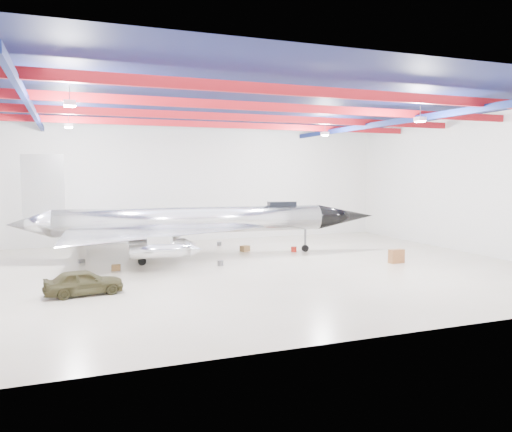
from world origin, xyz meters
name	(u,v)px	position (x,y,z in m)	size (l,w,h in m)	color
floor	(234,270)	(0.00, 0.00, 0.00)	(40.00, 40.00, 0.00)	#BDB296
wall_back	(184,183)	(0.00, 15.00, 5.50)	(40.00, 40.00, 0.00)	silver
wall_right	(471,185)	(20.00, 0.00, 5.50)	(30.00, 30.00, 0.00)	silver
ceiling	(233,102)	(0.00, 0.00, 11.00)	(40.00, 40.00, 0.00)	#0A0F38
ceiling_structure	(233,113)	(0.00, 0.00, 10.32)	(39.50, 29.50, 1.08)	maroon
jet_aircraft	(193,224)	(-1.29, 5.95, 2.54)	(28.38, 17.58, 7.74)	silver
jeep	(84,282)	(-9.56, -3.71, 0.69)	(1.63, 4.04, 1.38)	#37331B
desk	(396,256)	(11.66, -1.78, 0.49)	(1.07, 0.54, 0.98)	brown
crate_ply	(116,268)	(-7.37, 2.48, 0.20)	(0.56, 0.45, 0.39)	olive
toolbox_red	(151,252)	(-4.11, 8.64, 0.13)	(0.38, 0.31, 0.27)	maroon
engine_drum	(220,263)	(-0.44, 1.64, 0.19)	(0.41, 0.41, 0.37)	#59595B
parts_bin	(245,249)	(3.27, 7.02, 0.24)	(0.69, 0.55, 0.48)	olive
crate_small	(81,261)	(-9.44, 6.29, 0.14)	(0.39, 0.31, 0.27)	#59595B
tool_chest	(294,249)	(6.94, 5.41, 0.21)	(0.47, 0.47, 0.42)	maroon
spares_box	(219,244)	(2.19, 10.80, 0.18)	(0.41, 0.41, 0.37)	#59595B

